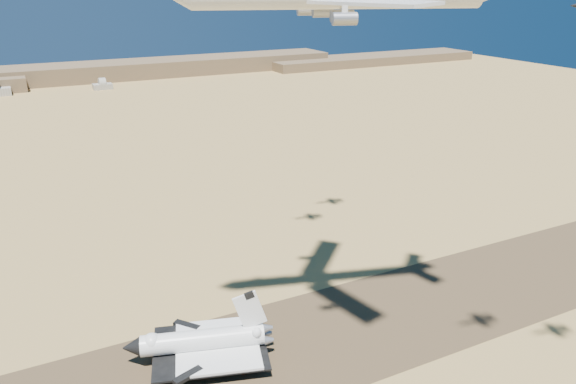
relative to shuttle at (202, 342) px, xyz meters
name	(u,v)px	position (x,y,z in m)	size (l,w,h in m)	color
ground	(247,360)	(11.41, -6.50, -5.72)	(1200.00, 1200.00, 0.00)	#A28048
runway	(247,360)	(11.41, -6.50, -5.69)	(600.00, 50.00, 0.06)	#4F4127
ridgeline	(117,73)	(76.73, 520.81, 1.91)	(960.00, 90.00, 18.00)	brown
shuttle	(202,342)	(0.00, 0.00, 0.00)	(43.61, 34.35, 21.28)	silver
crew_a	(249,366)	(10.45, -10.38, -4.85)	(0.59, 0.39, 1.62)	#B93A0A
crew_b	(242,362)	(9.32, -7.90, -4.82)	(0.81, 0.47, 1.68)	#B93A0A
crew_c	(243,372)	(7.86, -11.99, -4.74)	(1.08, 0.55, 1.84)	#B93A0A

